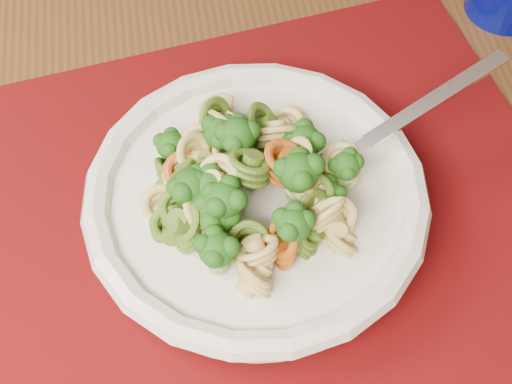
# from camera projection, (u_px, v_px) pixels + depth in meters

# --- Properties ---
(dining_table) EXTENTS (1.79, 1.41, 0.70)m
(dining_table) POSITION_uv_depth(u_px,v_px,m) (237.00, 160.00, 0.65)
(dining_table) COLOR #533117
(dining_table) RESTS_ON ground
(placemat) EXTENTS (0.58, 0.53, 0.00)m
(placemat) POSITION_uv_depth(u_px,v_px,m) (244.00, 220.00, 0.52)
(placemat) COLOR #51030B
(placemat) RESTS_ON dining_table
(pasta_bowl) EXTENTS (0.24, 0.24, 0.05)m
(pasta_bowl) POSITION_uv_depth(u_px,v_px,m) (256.00, 201.00, 0.49)
(pasta_bowl) COLOR silver
(pasta_bowl) RESTS_ON placemat
(pasta_broccoli_heap) EXTENTS (0.20, 0.20, 0.06)m
(pasta_broccoli_heap) POSITION_uv_depth(u_px,v_px,m) (256.00, 187.00, 0.48)
(pasta_broccoli_heap) COLOR tan
(pasta_broccoli_heap) RESTS_ON pasta_bowl
(fork) EXTENTS (0.17, 0.12, 0.08)m
(fork) POSITION_uv_depth(u_px,v_px,m) (336.00, 162.00, 0.49)
(fork) COLOR silver
(fork) RESTS_ON pasta_bowl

